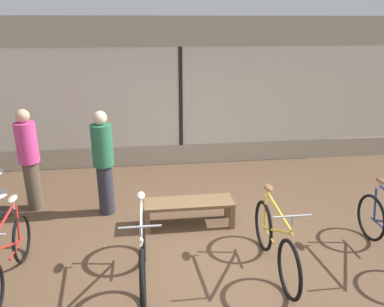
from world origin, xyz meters
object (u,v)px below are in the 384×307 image
at_px(bicycle_right, 275,242).
at_px(customer_by_window, 29,158).
at_px(bicycle_far_left, 8,258).
at_px(customer_near_rack, 103,161).
at_px(bicycle_left, 143,254).
at_px(display_bench, 189,205).

relative_size(bicycle_right, customer_by_window, 0.97).
distance_m(bicycle_far_left, customer_near_rack, 2.09).
height_order(bicycle_left, customer_near_rack, customer_near_rack).
xyz_separation_m(display_bench, customer_near_rack, (-1.34, 0.59, 0.59)).
bearing_deg(bicycle_far_left, bicycle_right, -1.65).
bearing_deg(display_bench, bicycle_far_left, -154.03).
xyz_separation_m(bicycle_right, customer_near_rack, (-2.32, 1.84, 0.54)).
distance_m(bicycle_far_left, display_bench, 2.62).
relative_size(bicycle_far_left, bicycle_left, 1.01).
bearing_deg(bicycle_far_left, customer_by_window, 96.65).
height_order(bicycle_left, customer_by_window, customer_by_window).
relative_size(bicycle_far_left, bicycle_right, 1.01).
bearing_deg(bicycle_right, display_bench, 128.22).
height_order(bicycle_left, bicycle_right, bicycle_left).
relative_size(bicycle_right, display_bench, 1.23).
bearing_deg(bicycle_far_left, customer_near_rack, 59.73).
height_order(bicycle_far_left, customer_by_window, customer_by_window).
distance_m(bicycle_left, display_bench, 1.48).
relative_size(bicycle_left, bicycle_right, 1.00).
xyz_separation_m(bicycle_right, display_bench, (-0.98, 1.24, -0.05)).
height_order(bicycle_right, customer_by_window, customer_by_window).
relative_size(customer_near_rack, customer_by_window, 1.00).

